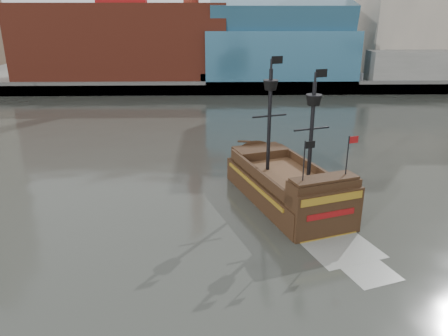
{
  "coord_description": "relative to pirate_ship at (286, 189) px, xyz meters",
  "views": [
    {
      "loc": [
        -3.51,
        -22.99,
        16.14
      ],
      "look_at": [
        -2.71,
        9.96,
        4.0
      ],
      "focal_mm": 35.0,
      "sensor_mm": 36.0,
      "label": 1
    }
  ],
  "objects": [
    {
      "name": "promenade_far",
      "position": [
        -2.81,
        80.01,
        -0.21
      ],
      "size": [
        220.0,
        60.0,
        2.0
      ],
      "primitive_type": "cube",
      "color": "slate",
      "rests_on": "ground"
    },
    {
      "name": "ground",
      "position": [
        -2.81,
        -11.99,
        -1.21
      ],
      "size": [
        400.0,
        400.0,
        0.0
      ],
      "primitive_type": "plane",
      "color": "#282A25",
      "rests_on": "ground"
    },
    {
      "name": "seawall",
      "position": [
        -2.81,
        50.51,
        0.09
      ],
      "size": [
        220.0,
        1.0,
        2.6
      ],
      "primitive_type": "cube",
      "color": "#4C4C49",
      "rests_on": "ground"
    },
    {
      "name": "pirate_ship",
      "position": [
        0.0,
        0.0,
        0.0
      ],
      "size": [
        10.7,
        18.52,
        13.3
      ],
      "rotation": [
        0.0,
        0.0,
        0.33
      ],
      "color": "black",
      "rests_on": "ground"
    }
  ]
}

